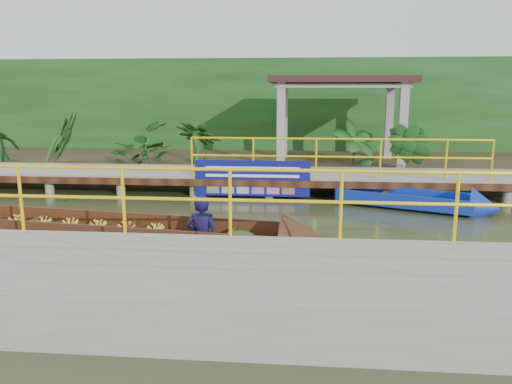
{
  "coord_description": "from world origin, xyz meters",
  "views": [
    {
      "loc": [
        1.82,
        -10.07,
        2.76
      ],
      "look_at": [
        0.86,
        0.5,
        0.6
      ],
      "focal_mm": 35.0,
      "sensor_mm": 36.0,
      "label": 1
    }
  ],
  "objects": [
    {
      "name": "near_dock",
      "position": [
        1.0,
        -4.2,
        0.3
      ],
      "size": [
        18.0,
        2.4,
        1.73
      ],
      "color": "gray",
      "rests_on": "ground"
    },
    {
      "name": "far_dock",
      "position": [
        0.02,
        3.43,
        0.48
      ],
      "size": [
        16.0,
        2.06,
        1.66
      ],
      "color": "gray",
      "rests_on": "ground"
    },
    {
      "name": "vendor_boat",
      "position": [
        -2.2,
        -1.12,
        0.23
      ],
      "size": [
        10.1,
        2.32,
        2.11
      ],
      "rotation": [
        0.0,
        0.0,
        -0.13
      ],
      "color": "#3D2010",
      "rests_on": "ground"
    },
    {
      "name": "moored_blue_boat",
      "position": [
        5.15,
        1.6,
        0.16
      ],
      "size": [
        3.77,
        2.26,
        0.88
      ],
      "rotation": [
        0.0,
        0.0,
        -0.39
      ],
      "color": "#0D2798",
      "rests_on": "ground"
    },
    {
      "name": "tropical_plants",
      "position": [
        -1.75,
        5.3,
        1.13
      ],
      "size": [
        14.09,
        1.09,
        1.36
      ],
      "color": "#153D13",
      "rests_on": "ground"
    },
    {
      "name": "ground",
      "position": [
        0.0,
        0.0,
        0.0
      ],
      "size": [
        80.0,
        80.0,
        0.0
      ],
      "primitive_type": "plane",
      "color": "#2F3319",
      "rests_on": "ground"
    },
    {
      "name": "pavilion",
      "position": [
        3.0,
        6.3,
        2.82
      ],
      "size": [
        4.4,
        3.0,
        3.0
      ],
      "color": "gray",
      "rests_on": "ground"
    },
    {
      "name": "foliage_backdrop",
      "position": [
        0.0,
        10.0,
        2.0
      ],
      "size": [
        30.0,
        0.8,
        4.0
      ],
      "primitive_type": "cube",
      "color": "#153D13",
      "rests_on": "ground"
    },
    {
      "name": "blue_banner",
      "position": [
        0.58,
        2.48,
        0.56
      ],
      "size": [
        2.97,
        0.04,
        0.93
      ],
      "color": "navy",
      "rests_on": "ground"
    },
    {
      "name": "land_strip",
      "position": [
        0.0,
        7.5,
        0.23
      ],
      "size": [
        30.0,
        8.0,
        0.45
      ],
      "primitive_type": "cube",
      "color": "#2E2617",
      "rests_on": "ground"
    }
  ]
}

